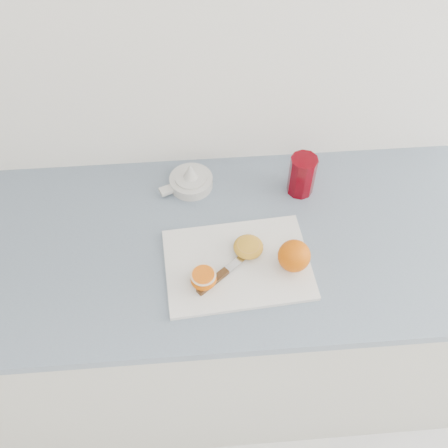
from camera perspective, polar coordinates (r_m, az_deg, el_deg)
name	(u,v)px	position (r m, az deg, el deg)	size (l,w,h in m)	color
counter	(249,315)	(1.70, 2.93, -10.31)	(2.28, 0.64, 0.89)	beige
cutting_board	(238,264)	(1.27, 1.56, -4.62)	(0.36, 0.26, 0.01)	silver
whole_orange	(294,256)	(1.24, 8.02, -3.63)	(0.08, 0.08, 0.08)	orange
half_orange	(204,278)	(1.21, -2.36, -6.24)	(0.06, 0.06, 0.04)	orange
squeezed_shell	(248,247)	(1.27, 2.80, -2.62)	(0.08, 0.08, 0.03)	gold
paring_knife	(219,277)	(1.23, -0.62, -6.04)	(0.18, 0.15, 0.01)	#4E2814
citrus_juicer	(191,180)	(1.43, -3.84, 5.02)	(0.15, 0.12, 0.08)	silver
red_tumbler	(302,176)	(1.40, 8.88, 5.40)	(0.08, 0.08, 0.12)	#620009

